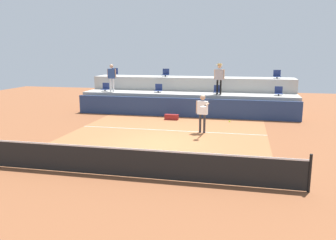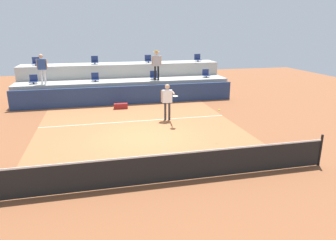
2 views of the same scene
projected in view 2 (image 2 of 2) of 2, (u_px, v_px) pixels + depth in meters
name	position (u px, v px, depth m)	size (l,w,h in m)	color
ground_plane	(144.00, 138.00, 12.77)	(40.00, 40.00, 0.00)	brown
court_inner_paint	(140.00, 130.00, 13.70)	(9.00, 10.00, 0.01)	#A36038
court_service_line	(136.00, 121.00, 15.01)	(9.00, 0.06, 0.00)	silver
tennis_net	(165.00, 167.00, 8.90)	(10.48, 0.08, 1.07)	black
sponsor_backboard	(128.00, 95.00, 18.21)	(13.00, 0.16, 1.10)	navy
seating_tier_lower	(125.00, 90.00, 19.40)	(13.00, 1.80, 1.25)	#ADAAA3
seating_tier_upper	(122.00, 79.00, 20.96)	(13.00, 1.80, 2.10)	#ADAAA3
stadium_chair_lower_far_left	(34.00, 80.00, 17.92)	(0.44, 0.40, 0.52)	#2D2D33
stadium_chair_lower_left	(95.00, 78.00, 18.70)	(0.44, 0.40, 0.52)	#2D2D33
stadium_chair_lower_right	(154.00, 76.00, 19.50)	(0.44, 0.40, 0.52)	#2D2D33
stadium_chair_lower_far_right	(206.00, 74.00, 20.28)	(0.44, 0.40, 0.52)	#2D2D33
stadium_chair_upper_far_left	(36.00, 62.00, 19.34)	(0.44, 0.40, 0.52)	#2D2D33
stadium_chair_upper_left	(95.00, 61.00, 20.14)	(0.44, 0.40, 0.52)	#2D2D33
stadium_chair_upper_right	(148.00, 60.00, 20.93)	(0.44, 0.40, 0.52)	#2D2D33
stadium_chair_upper_far_right	(198.00, 58.00, 21.71)	(0.44, 0.40, 0.52)	#2D2D33
tennis_player	(168.00, 98.00, 14.90)	(0.62, 1.27, 1.79)	#2D2D33
spectator_in_grey	(42.00, 66.00, 17.46)	(0.60, 0.25, 1.72)	white
spectator_with_hat	(157.00, 62.00, 18.91)	(0.61, 0.46, 1.82)	black
tennis_ball	(219.00, 110.00, 12.21)	(0.07, 0.07, 0.07)	#CCE033
equipment_bag	(121.00, 106.00, 17.32)	(0.76, 0.28, 0.30)	maroon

